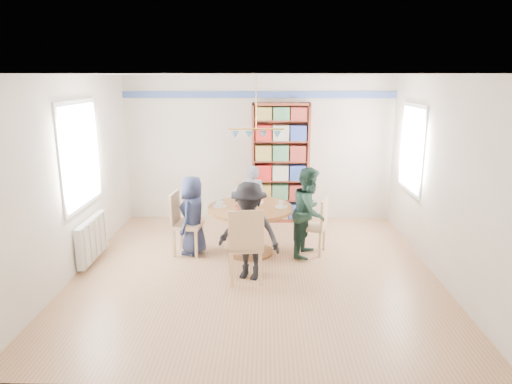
{
  "coord_description": "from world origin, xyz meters",
  "views": [
    {
      "loc": [
        0.15,
        -5.99,
        2.68
      ],
      "look_at": [
        0.0,
        0.4,
        1.05
      ],
      "focal_mm": 32.0,
      "sensor_mm": 36.0,
      "label": 1
    }
  ],
  "objects_px": {
    "person_left": "(193,215)",
    "bookshelf": "(280,164)",
    "chair_right": "(317,223)",
    "person_near": "(249,231)",
    "chair_far": "(249,205)",
    "radiator": "(92,239)",
    "person_far": "(253,200)",
    "chair_near": "(245,242)",
    "dining_table": "(250,219)",
    "chair_left": "(182,220)",
    "person_right": "(309,212)"
  },
  "relations": [
    {
      "from": "chair_far",
      "to": "chair_near",
      "type": "xyz_separation_m",
      "value": [
        0.02,
        -2.04,
        0.07
      ]
    },
    {
      "from": "chair_left",
      "to": "person_far",
      "type": "distance_m",
      "value": 1.42
    },
    {
      "from": "radiator",
      "to": "person_left",
      "type": "xyz_separation_m",
      "value": [
        1.44,
        0.35,
        0.26
      ]
    },
    {
      "from": "person_near",
      "to": "chair_far",
      "type": "bearing_deg",
      "value": 111.27
    },
    {
      "from": "bookshelf",
      "to": "chair_right",
      "type": "bearing_deg",
      "value": -72.5
    },
    {
      "from": "radiator",
      "to": "person_near",
      "type": "bearing_deg",
      "value": -12.81
    },
    {
      "from": "chair_right",
      "to": "chair_near",
      "type": "bearing_deg",
      "value": -134.54
    },
    {
      "from": "chair_left",
      "to": "chair_right",
      "type": "distance_m",
      "value": 2.07
    },
    {
      "from": "chair_far",
      "to": "person_near",
      "type": "height_order",
      "value": "person_near"
    },
    {
      "from": "person_right",
      "to": "person_near",
      "type": "bearing_deg",
      "value": 153.31
    },
    {
      "from": "chair_near",
      "to": "person_right",
      "type": "distance_m",
      "value": 1.38
    },
    {
      "from": "bookshelf",
      "to": "person_far",
      "type": "bearing_deg",
      "value": -122.96
    },
    {
      "from": "chair_left",
      "to": "chair_near",
      "type": "relative_size",
      "value": 0.93
    },
    {
      "from": "radiator",
      "to": "dining_table",
      "type": "height_order",
      "value": "dining_table"
    },
    {
      "from": "chair_left",
      "to": "person_left",
      "type": "relative_size",
      "value": 0.79
    },
    {
      "from": "radiator",
      "to": "bookshelf",
      "type": "relative_size",
      "value": 0.45
    },
    {
      "from": "chair_far",
      "to": "dining_table",
      "type": "bearing_deg",
      "value": -86.86
    },
    {
      "from": "chair_right",
      "to": "person_right",
      "type": "height_order",
      "value": "person_right"
    },
    {
      "from": "dining_table",
      "to": "person_left",
      "type": "distance_m",
      "value": 0.88
    },
    {
      "from": "bookshelf",
      "to": "radiator",
      "type": "bearing_deg",
      "value": -144.17
    },
    {
      "from": "person_near",
      "to": "bookshelf",
      "type": "xyz_separation_m",
      "value": [
        0.49,
        2.57,
        0.42
      ]
    },
    {
      "from": "chair_near",
      "to": "person_far",
      "type": "bearing_deg",
      "value": 88.74
    },
    {
      "from": "person_left",
      "to": "chair_right",
      "type": "bearing_deg",
      "value": 103.22
    },
    {
      "from": "dining_table",
      "to": "person_far",
      "type": "bearing_deg",
      "value": 89.15
    },
    {
      "from": "chair_near",
      "to": "person_far",
      "type": "distance_m",
      "value": 1.98
    },
    {
      "from": "person_far",
      "to": "radiator",
      "type": "bearing_deg",
      "value": 39.89
    },
    {
      "from": "chair_left",
      "to": "chair_right",
      "type": "height_order",
      "value": "chair_left"
    },
    {
      "from": "dining_table",
      "to": "person_right",
      "type": "relative_size",
      "value": 0.95
    },
    {
      "from": "chair_right",
      "to": "bookshelf",
      "type": "xyz_separation_m",
      "value": [
        -0.52,
        1.66,
        0.6
      ]
    },
    {
      "from": "dining_table",
      "to": "chair_far",
      "type": "distance_m",
      "value": 1.0
    },
    {
      "from": "chair_right",
      "to": "chair_left",
      "type": "bearing_deg",
      "value": -178.94
    },
    {
      "from": "radiator",
      "to": "person_far",
      "type": "xyz_separation_m",
      "value": [
        2.34,
        1.29,
        0.26
      ]
    },
    {
      "from": "chair_far",
      "to": "chair_near",
      "type": "bearing_deg",
      "value": -89.31
    },
    {
      "from": "chair_far",
      "to": "person_far",
      "type": "bearing_deg",
      "value": -43.08
    },
    {
      "from": "chair_left",
      "to": "chair_right",
      "type": "relative_size",
      "value": 1.09
    },
    {
      "from": "chair_left",
      "to": "chair_near",
      "type": "xyz_separation_m",
      "value": [
        1.02,
        -1.03,
        0.04
      ]
    },
    {
      "from": "person_right",
      "to": "person_far",
      "type": "bearing_deg",
      "value": 61.5
    },
    {
      "from": "dining_table",
      "to": "chair_near",
      "type": "distance_m",
      "value": 1.05
    },
    {
      "from": "chair_near",
      "to": "person_near",
      "type": "xyz_separation_m",
      "value": [
        0.04,
        0.16,
        0.1
      ]
    },
    {
      "from": "radiator",
      "to": "chair_right",
      "type": "bearing_deg",
      "value": 6.52
    },
    {
      "from": "person_left",
      "to": "person_far",
      "type": "distance_m",
      "value": 1.3
    },
    {
      "from": "chair_right",
      "to": "person_near",
      "type": "distance_m",
      "value": 1.38
    },
    {
      "from": "chair_far",
      "to": "person_near",
      "type": "xyz_separation_m",
      "value": [
        0.07,
        -1.88,
        0.17
      ]
    },
    {
      "from": "person_far",
      "to": "chair_left",
      "type": "bearing_deg",
      "value": 52.72
    },
    {
      "from": "chair_left",
      "to": "person_right",
      "type": "xyz_separation_m",
      "value": [
        1.94,
        -0.01,
        0.15
      ]
    },
    {
      "from": "chair_left",
      "to": "bookshelf",
      "type": "bearing_deg",
      "value": 47.61
    },
    {
      "from": "chair_left",
      "to": "person_near",
      "type": "xyz_separation_m",
      "value": [
        1.06,
        -0.88,
        0.14
      ]
    },
    {
      "from": "person_left",
      "to": "bookshelf",
      "type": "bearing_deg",
      "value": 152.95
    },
    {
      "from": "chair_far",
      "to": "bookshelf",
      "type": "distance_m",
      "value": 1.06
    },
    {
      "from": "radiator",
      "to": "person_near",
      "type": "xyz_separation_m",
      "value": [
        2.34,
        -0.53,
        0.32
      ]
    }
  ]
}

